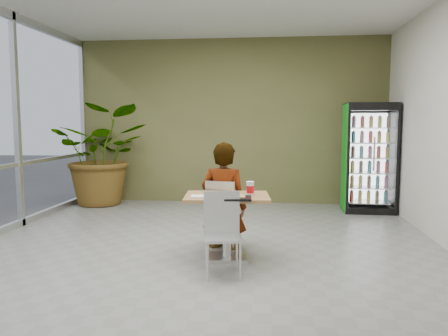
% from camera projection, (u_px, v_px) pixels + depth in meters
% --- Properties ---
extents(ground, '(7.00, 7.00, 0.00)m').
position_uv_depth(ground, '(202.00, 254.00, 5.25)').
color(ground, gray).
rests_on(ground, ground).
extents(room_envelope, '(6.00, 7.00, 3.20)m').
position_uv_depth(room_envelope, '(201.00, 121.00, 5.08)').
color(room_envelope, silver).
rests_on(room_envelope, ground).
extents(dining_table, '(1.02, 0.76, 0.75)m').
position_uv_depth(dining_table, '(227.00, 213.00, 5.03)').
color(dining_table, '#AF7D4B').
rests_on(dining_table, ground).
extents(chair_far, '(0.45, 0.45, 0.86)m').
position_uv_depth(chair_far, '(222.00, 208.00, 5.49)').
color(chair_far, silver).
rests_on(chair_far, ground).
extents(chair_near, '(0.44, 0.45, 0.86)m').
position_uv_depth(chair_near, '(222.00, 226.00, 4.55)').
color(chair_near, silver).
rests_on(chair_near, ground).
extents(seated_woman, '(0.67, 0.50, 1.64)m').
position_uv_depth(seated_woman, '(224.00, 206.00, 5.53)').
color(seated_woman, black).
rests_on(seated_woman, ground).
extents(pizza_plate, '(0.32, 0.31, 0.03)m').
position_uv_depth(pizza_plate, '(218.00, 193.00, 5.04)').
color(pizza_plate, white).
rests_on(pizza_plate, dining_table).
extents(soda_cup, '(0.09, 0.09, 0.16)m').
position_uv_depth(soda_cup, '(250.00, 189.00, 4.98)').
color(soda_cup, white).
rests_on(soda_cup, dining_table).
extents(napkin_stack, '(0.17, 0.17, 0.02)m').
position_uv_depth(napkin_stack, '(198.00, 197.00, 4.85)').
color(napkin_stack, white).
rests_on(napkin_stack, dining_table).
extents(cafeteria_tray, '(0.43, 0.32, 0.02)m').
position_uv_depth(cafeteria_tray, '(232.00, 198.00, 4.74)').
color(cafeteria_tray, black).
rests_on(cafeteria_tray, dining_table).
extents(beverage_fridge, '(0.89, 0.69, 1.92)m').
position_uv_depth(beverage_fridge, '(369.00, 158.00, 7.71)').
color(beverage_fridge, black).
rests_on(beverage_fridge, ground).
extents(potted_plant, '(2.00, 1.82, 1.93)m').
position_uv_depth(potted_plant, '(103.00, 155.00, 8.41)').
color(potted_plant, '#3A692A').
rests_on(potted_plant, ground).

